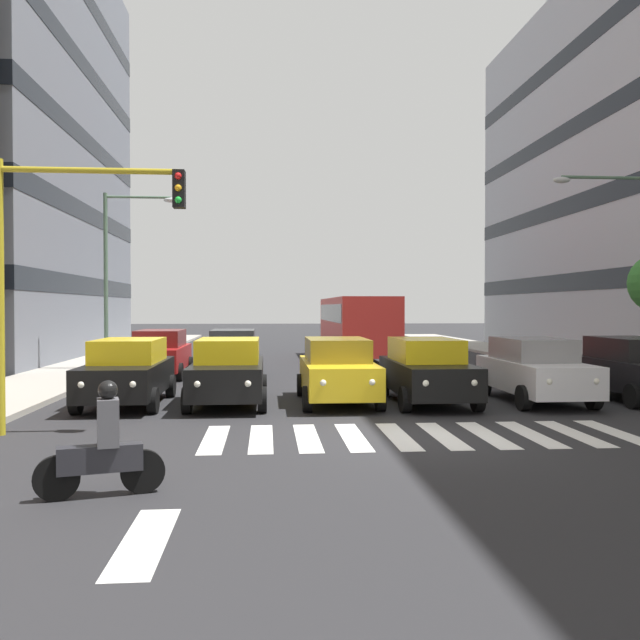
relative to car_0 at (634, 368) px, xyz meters
The scene contains 17 objects.
ground_plane 8.37m from the car_0, 32.15° to the left, with size 180.00×180.00×0.00m, color #262628.
building_right_block_0 30.54m from the car_0, 36.21° to the right, with size 8.40×20.11×21.85m.
crosswalk_markings 8.37m from the car_0, 32.15° to the left, with size 8.55×2.80×0.01m.
lane_arrow_1 15.16m from the car_0, 41.01° to the left, with size 0.50×2.20×0.01m, color silver.
car_0 is the anchor object (origin of this frame).
car_1 2.87m from the car_0, ahead, with size 2.02×4.44×1.72m.
car_2 5.85m from the car_0, ahead, with size 2.02×4.44×1.72m.
car_3 8.21m from the car_0, ahead, with size 2.02×4.44×1.72m.
car_4 11.10m from the car_0, ahead, with size 2.02×4.44×1.72m.
car_5 13.71m from the car_0, ahead, with size 2.02×4.44×1.72m.
car_row2_0 15.70m from the car_0, 27.00° to the right, with size 2.02×4.44×1.72m.
car_row2_1 13.47m from the car_0, 32.71° to the right, with size 2.02×4.44×1.72m.
bus_behind_traffic 14.97m from the car_0, 66.97° to the right, with size 2.78×10.50×3.00m.
motorcycle_with_rider 14.77m from the car_0, 33.68° to the left, with size 1.67×0.53×1.57m.
traffic_light_gantry 15.07m from the car_0, 14.40° to the left, with size 3.75×0.36×5.50m.
street_lamp_left 4.75m from the car_0, 120.76° to the right, with size 3.46×0.28×6.67m.
street_lamp_right 18.66m from the car_0, 29.77° to the right, with size 2.89×0.28×6.89m.
Camera 1 is at (3.04, 12.71, 2.55)m, focal length 36.65 mm.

